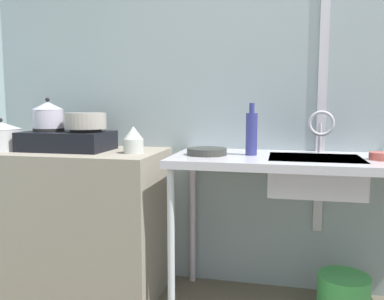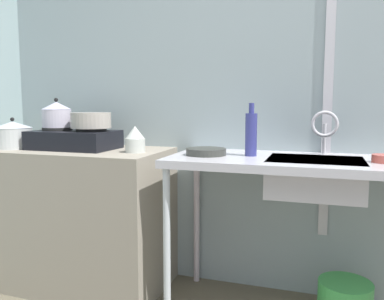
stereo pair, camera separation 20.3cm
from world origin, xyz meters
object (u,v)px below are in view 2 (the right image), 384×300
Objects in this scene: percolator at (135,140)px; small_bowl_on_drainboard at (384,159)px; stove at (74,139)px; frying_pan at (206,152)px; pot_on_left_burner at (57,114)px; pot_beside_stove at (13,135)px; sink_basin at (315,177)px; faucet at (325,127)px; bottle_by_sink at (251,133)px; pot_on_right_burner at (91,120)px.

percolator is 1.25m from small_bowl_on_drainboard.
frying_pan is (0.82, -0.02, -0.04)m from stove.
frying_pan is (0.94, -0.02, -0.19)m from pot_on_left_burner.
small_bowl_on_drainboard is at bearing 1.89° from pot_beside_stove.
sink_basin is 0.29m from faucet.
pot_on_left_burner is 0.84× the size of frying_pan.
pot_on_left_burner is at bearing 180.00° from stove.
bottle_by_sink is (-0.36, -0.13, -0.03)m from faucet.
frying_pan is (1.19, 0.06, -0.06)m from pot_beside_stove.
bottle_by_sink reaches higher than percolator.
stove is 2.79× the size of pot_on_left_burner.
faucet reaches higher than pot_beside_stove.
pot_on_right_burner is at bearing 179.87° from sink_basin.
stove is 4.67× the size of small_bowl_on_drainboard.
sink_basin is at bearing -103.46° from faucet.
stove is 1.41m from faucet.
stove is 0.82m from frying_pan.
pot_on_left_burner is at bearing -174.31° from faucet.
pot_on_left_burner is 0.65× the size of bottle_by_sink.
small_bowl_on_drainboard is (0.84, 0.00, 0.00)m from frying_pan.
pot_on_left_burner is 1.51m from sink_basin.
pot_beside_stove is 0.82× the size of bottle_by_sink.
faucet is at bearing 5.69° from pot_on_left_burner.
small_bowl_on_drainboard is (1.78, -0.02, -0.18)m from pot_on_left_burner.
pot_on_left_burner reaches higher than small_bowl_on_drainboard.
pot_on_left_burner reaches higher than percolator.
faucet reaches higher than pot_on_right_burner.
faucet is at bearing 20.62° from bottle_by_sink.
sink_basin is 2.15× the size of frying_pan.
stove is at bearing -179.04° from bottle_by_sink.
percolator reaches higher than small_bowl_on_drainboard.
pot_on_right_burner reaches higher than pot_beside_stove.
pot_on_left_burner is 1.79m from small_bowl_on_drainboard.
bottle_by_sink reaches higher than small_bowl_on_drainboard.
stove is 2.19× the size of pot_beside_stove.
faucet is (0.04, 0.15, 0.24)m from sink_basin.
stove is 0.38m from pot_beside_stove.
bottle_by_sink reaches higher than pot_beside_stove.
bottle_by_sink is (-0.62, 0.04, 0.10)m from small_bowl_on_drainboard.
stove is at bearing 13.55° from pot_beside_stove.
small_bowl_on_drainboard is at bearing -3.56° from sink_basin.
faucet is at bearing 6.16° from stove.
stove is at bearing -173.84° from faucet.
faucet is at bearing 146.45° from small_bowl_on_drainboard.
bottle_by_sink is at bearing 0.96° from stove.
stove is 2.33× the size of frying_pan.
small_bowl_on_drainboard is at bearing -0.74° from stove.
stove reaches higher than sink_basin.
percolator reaches higher than frying_pan.
faucet is (1.40, 0.15, 0.09)m from stove.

